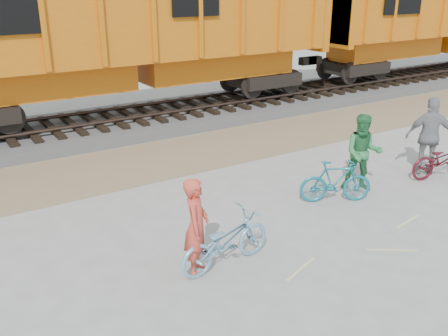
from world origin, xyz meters
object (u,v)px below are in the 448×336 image
(bicycle_blue, at_px, (226,241))
(person_man, at_px, (363,153))
(hopper_car_right, at_px, (434,16))
(person_woman, at_px, (430,136))
(person_solo, at_px, (196,226))
(bicycle_teal, at_px, (336,182))
(hopper_car_center, at_px, (133,33))
(bicycle_maroon, at_px, (444,160))

(bicycle_blue, xyz_separation_m, person_man, (4.43, 1.13, 0.42))
(bicycle_blue, bearing_deg, hopper_car_right, -68.59)
(person_woman, bearing_deg, person_solo, 45.34)
(bicycle_teal, xyz_separation_m, person_man, (1.00, 0.20, 0.42))
(hopper_car_center, distance_m, person_solo, 9.58)
(hopper_car_right, bearing_deg, bicycle_maroon, -141.48)
(person_man, bearing_deg, person_solo, -127.49)
(bicycle_blue, xyz_separation_m, person_solo, (-0.50, 0.10, 0.36))
(bicycle_maroon, distance_m, person_man, 2.36)
(hopper_car_right, bearing_deg, bicycle_teal, -149.76)
(bicycle_maroon, xyz_separation_m, person_man, (-2.25, 0.56, 0.43))
(bicycle_blue, height_order, person_woman, person_woman)
(hopper_car_right, xyz_separation_m, person_man, (-12.86, -7.88, -2.11))
(hopper_car_right, distance_m, person_woman, 13.54)
(hopper_car_center, xyz_separation_m, person_woman, (4.30, -8.04, -2.03))
(person_man, xyz_separation_m, person_woman, (2.15, -0.16, 0.08))
(hopper_car_center, xyz_separation_m, person_man, (2.14, -7.88, -2.11))
(hopper_car_center, xyz_separation_m, person_solo, (-2.79, -8.91, -2.17))
(bicycle_blue, relative_size, person_man, 1.01)
(hopper_car_right, height_order, person_man, hopper_car_right)
(hopper_car_right, relative_size, bicycle_maroon, 7.87)
(bicycle_maroon, xyz_separation_m, person_woman, (-0.10, 0.40, 0.51))
(hopper_car_right, bearing_deg, person_woman, -143.09)
(hopper_car_center, relative_size, person_woman, 7.17)
(hopper_car_center, xyz_separation_m, bicycle_blue, (-2.29, -9.01, -2.53))
(hopper_car_center, height_order, person_man, hopper_car_center)
(hopper_car_center, bearing_deg, person_solo, -107.38)
(person_man, bearing_deg, person_woman, 36.36)
(bicycle_blue, bearing_deg, person_man, -81.79)
(bicycle_blue, relative_size, person_woman, 0.92)
(hopper_car_center, bearing_deg, hopper_car_right, 0.00)
(person_man, bearing_deg, bicycle_teal, -127.99)
(bicycle_blue, height_order, person_man, person_man)
(bicycle_teal, bearing_deg, bicycle_blue, 132.89)
(hopper_car_center, relative_size, bicycle_teal, 8.87)
(person_solo, xyz_separation_m, person_woman, (7.08, 0.87, 0.14))
(bicycle_maroon, bearing_deg, hopper_car_center, 41.57)
(person_man, height_order, person_woman, person_woman)
(person_solo, bearing_deg, bicycle_blue, -64.31)
(person_solo, height_order, person_man, person_man)
(hopper_car_right, bearing_deg, hopper_car_center, 180.00)
(hopper_car_center, xyz_separation_m, bicycle_teal, (1.14, -8.08, -2.53))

